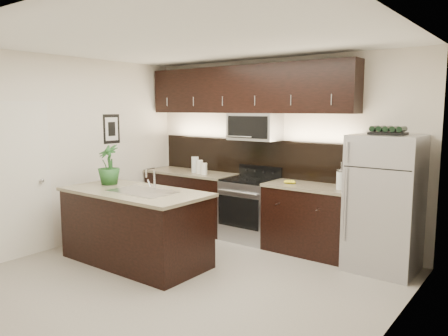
# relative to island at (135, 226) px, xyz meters

# --- Properties ---
(ground) EXTENTS (4.50, 4.50, 0.00)m
(ground) POSITION_rel_island_xyz_m (0.89, 0.01, -0.47)
(ground) COLOR gray
(ground) RESTS_ON ground
(room_walls) EXTENTS (4.52, 4.02, 2.71)m
(room_walls) POSITION_rel_island_xyz_m (0.78, -0.03, 1.22)
(room_walls) COLOR silver
(room_walls) RESTS_ON ground
(counter_run) EXTENTS (3.51, 0.65, 0.94)m
(counter_run) POSITION_rel_island_xyz_m (0.43, 1.70, -0.00)
(counter_run) COLOR black
(counter_run) RESTS_ON ground
(upper_fixtures) EXTENTS (3.49, 0.40, 1.66)m
(upper_fixtures) POSITION_rel_island_xyz_m (0.46, 1.84, 1.67)
(upper_fixtures) COLOR black
(upper_fixtures) RESTS_ON counter_run
(island) EXTENTS (1.96, 0.96, 0.94)m
(island) POSITION_rel_island_xyz_m (0.00, 0.00, 0.00)
(island) COLOR black
(island) RESTS_ON ground
(sink_faucet) EXTENTS (0.84, 0.50, 0.28)m
(sink_faucet) POSITION_rel_island_xyz_m (0.15, 0.01, 0.48)
(sink_faucet) COLOR silver
(sink_faucet) RESTS_ON island
(refrigerator) EXTENTS (0.80, 0.72, 1.66)m
(refrigerator) POSITION_rel_island_xyz_m (2.62, 1.64, 0.36)
(refrigerator) COLOR #B2B2B7
(refrigerator) RESTS_ON ground
(wine_rack) EXTENTS (0.41, 0.25, 0.10)m
(wine_rack) POSITION_rel_island_xyz_m (2.62, 1.64, 1.23)
(wine_rack) COLOR black
(wine_rack) RESTS_ON refrigerator
(plant) EXTENTS (0.32, 0.32, 0.54)m
(plant) POSITION_rel_island_xyz_m (-0.61, 0.09, 0.74)
(plant) COLOR #1F4D1F
(plant) RESTS_ON island
(canisters) EXTENTS (0.37, 0.20, 0.26)m
(canisters) POSITION_rel_island_xyz_m (-0.30, 1.61, 0.58)
(canisters) COLOR silver
(canisters) RESTS_ON counter_run
(french_press) EXTENTS (0.12, 0.12, 0.34)m
(french_press) POSITION_rel_island_xyz_m (2.06, 1.65, 0.59)
(french_press) COLOR silver
(french_press) RESTS_ON counter_run
(bananas) EXTENTS (0.20, 0.18, 0.05)m
(bananas) POSITION_rel_island_xyz_m (1.29, 1.62, 0.49)
(bananas) COLOR yellow
(bananas) RESTS_ON counter_run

